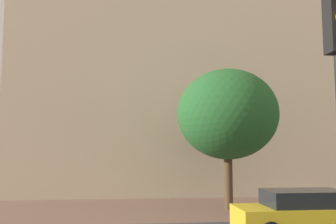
# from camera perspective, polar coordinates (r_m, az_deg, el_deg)

# --- Properties ---
(landmark_building) EXTENTS (23.70, 15.12, 31.98)m
(landmark_building) POSITION_cam_1_polar(r_m,az_deg,el_deg) (28.98, 3.62, 7.37)
(landmark_building) COLOR beige
(landmark_building) RESTS_ON ground_plane
(car_yellow) EXTENTS (4.47, 1.92, 1.43)m
(car_yellow) POSITION_cam_1_polar(r_m,az_deg,el_deg) (12.87, 20.66, -14.67)
(car_yellow) COLOR gold
(car_yellow) RESTS_ON ground_plane
(tree_curb_far) EXTENTS (4.70, 4.70, 6.50)m
(tree_curb_far) POSITION_cam_1_polar(r_m,az_deg,el_deg) (17.27, 9.29, -0.37)
(tree_curb_far) COLOR #4C3823
(tree_curb_far) RESTS_ON ground_plane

